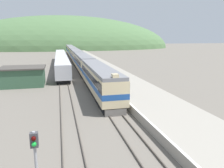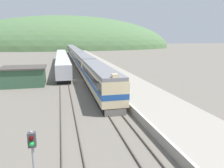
# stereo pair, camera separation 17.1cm
# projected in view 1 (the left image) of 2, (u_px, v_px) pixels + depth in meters

# --- Properties ---
(track_main) EXTENTS (1.52, 180.00, 0.16)m
(track_main) POSITION_uv_depth(u_px,v_px,m) (76.00, 62.00, 71.29)
(track_main) COLOR #4C443D
(track_main) RESTS_ON ground
(track_siding) EXTENTS (1.52, 180.00, 0.16)m
(track_siding) POSITION_uv_depth(u_px,v_px,m) (61.00, 63.00, 70.15)
(track_siding) COLOR #4C443D
(track_siding) RESTS_ON ground
(platform) EXTENTS (6.76, 140.00, 0.89)m
(platform) POSITION_uv_depth(u_px,v_px,m) (105.00, 69.00, 53.43)
(platform) COLOR #9E9689
(platform) RESTS_ON ground
(distant_hills) EXTENTS (153.52, 69.09, 45.64)m
(distant_hills) POSITION_uv_depth(u_px,v_px,m) (66.00, 48.00, 157.16)
(distant_hills) COLOR #517547
(distant_hills) RESTS_ON ground
(station_shed) EXTENTS (7.31, 5.58, 3.25)m
(station_shed) POSITION_uv_depth(u_px,v_px,m) (23.00, 76.00, 37.20)
(station_shed) COLOR #385B42
(station_shed) RESTS_ON ground
(express_train_lead_car) EXTENTS (3.01, 19.78, 4.48)m
(express_train_lead_car) POSITION_uv_depth(u_px,v_px,m) (99.00, 79.00, 31.68)
(express_train_lead_car) COLOR black
(express_train_lead_car) RESTS_ON ground
(carriage_second) EXTENTS (3.00, 19.09, 4.12)m
(carriage_second) POSITION_uv_depth(u_px,v_px,m) (83.00, 63.00, 51.19)
(carriage_second) COLOR black
(carriage_second) RESTS_ON ground
(carriage_third) EXTENTS (3.00, 19.09, 4.12)m
(carriage_third) POSITION_uv_depth(u_px,v_px,m) (76.00, 56.00, 70.15)
(carriage_third) COLOR black
(carriage_third) RESTS_ON ground
(carriage_fourth) EXTENTS (3.00, 19.09, 4.12)m
(carriage_fourth) POSITION_uv_depth(u_px,v_px,m) (72.00, 52.00, 89.12)
(carriage_fourth) COLOR black
(carriage_fourth) RESTS_ON ground
(carriage_fifth) EXTENTS (3.00, 19.09, 4.12)m
(carriage_fifth) POSITION_uv_depth(u_px,v_px,m) (70.00, 49.00, 108.08)
(carriage_fifth) COLOR black
(carriage_fifth) RESTS_ON ground
(siding_train) EXTENTS (2.90, 47.56, 3.48)m
(siding_train) POSITION_uv_depth(u_px,v_px,m) (61.00, 61.00, 59.87)
(siding_train) COLOR black
(siding_train) RESTS_ON ground
(signal_post_siding) EXTENTS (0.36, 0.42, 4.00)m
(signal_post_siding) POSITION_uv_depth(u_px,v_px,m) (35.00, 154.00, 10.14)
(signal_post_siding) COLOR #9E9EA3
(signal_post_siding) RESTS_ON ground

